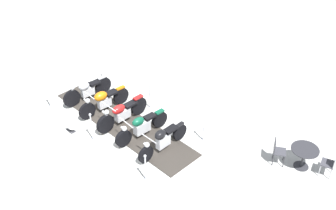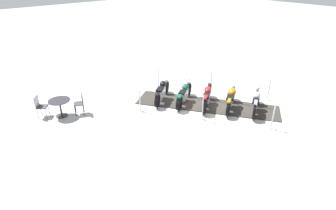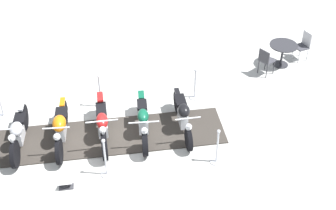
% 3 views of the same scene
% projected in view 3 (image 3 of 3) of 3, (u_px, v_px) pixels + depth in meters
% --- Properties ---
extents(ground_plane, '(80.00, 80.00, 0.00)m').
position_uv_depth(ground_plane, '(104.00, 137.00, 12.83)').
color(ground_plane, silver).
extents(display_platform, '(4.81, 6.21, 0.04)m').
position_uv_depth(display_platform, '(104.00, 137.00, 12.82)').
color(display_platform, '#38332D').
rests_on(display_platform, ground_plane).
extents(motorcycle_chrome, '(1.92, 1.14, 1.03)m').
position_uv_depth(motorcycle_chrome, '(19.00, 133.00, 12.23)').
color(motorcycle_chrome, black).
rests_on(motorcycle_chrome, display_platform).
extents(motorcycle_copper, '(1.97, 1.18, 0.98)m').
position_uv_depth(motorcycle_copper, '(61.00, 128.00, 12.34)').
color(motorcycle_copper, black).
rests_on(motorcycle_copper, display_platform).
extents(motorcycle_maroon, '(1.97, 1.38, 1.04)m').
position_uv_depth(motorcycle_maroon, '(103.00, 124.00, 12.51)').
color(motorcycle_maroon, black).
rests_on(motorcycle_maroon, display_platform).
extents(motorcycle_forest, '(2.01, 1.28, 0.92)m').
position_uv_depth(motorcycle_forest, '(143.00, 121.00, 12.65)').
color(motorcycle_forest, black).
rests_on(motorcycle_forest, display_platform).
extents(motorcycle_black, '(1.89, 1.33, 0.89)m').
position_uv_depth(motorcycle_black, '(183.00, 116.00, 12.76)').
color(motorcycle_black, black).
rests_on(motorcycle_black, display_platform).
extents(stanchion_left_rear, '(0.31, 0.31, 1.01)m').
position_uv_depth(stanchion_left_rear, '(195.00, 88.00, 14.02)').
color(stanchion_left_rear, silver).
rests_on(stanchion_left_rear, ground_plane).
extents(stanchion_left_front, '(0.36, 0.36, 1.09)m').
position_uv_depth(stanchion_left_front, '(1.00, 107.00, 13.34)').
color(stanchion_left_front, silver).
rests_on(stanchion_left_front, ground_plane).
extents(stanchion_left_mid, '(0.30, 0.30, 1.11)m').
position_uv_depth(stanchion_left_mid, '(100.00, 96.00, 13.64)').
color(stanchion_left_mid, silver).
rests_on(stanchion_left_mid, ground_plane).
extents(stanchion_right_mid, '(0.31, 0.31, 1.15)m').
position_uv_depth(stanchion_right_mid, '(106.00, 163.00, 11.53)').
color(stanchion_right_mid, silver).
rests_on(stanchion_right_mid, ground_plane).
extents(stanchion_right_rear, '(0.31, 0.31, 1.07)m').
position_uv_depth(stanchion_right_rear, '(217.00, 151.00, 11.89)').
color(stanchion_right_rear, silver).
rests_on(stanchion_right_rear, ground_plane).
extents(info_placard, '(0.36, 0.40, 0.21)m').
position_uv_depth(info_placard, '(66.00, 185.00, 11.40)').
color(info_placard, '#333338').
rests_on(info_placard, ground_plane).
extents(cafe_table, '(0.89, 0.89, 0.76)m').
position_uv_depth(cafe_table, '(283.00, 50.00, 15.24)').
color(cafe_table, '#2D2D33').
rests_on(cafe_table, ground_plane).
extents(cafe_chair_near_table, '(0.56, 0.56, 0.96)m').
position_uv_depth(cafe_chair_near_table, '(303.00, 44.00, 15.55)').
color(cafe_chair_near_table, '#B7B7BC').
rests_on(cafe_chair_near_table, ground_plane).
extents(cafe_chair_across_table, '(0.53, 0.53, 0.90)m').
position_uv_depth(cafe_chair_across_table, '(266.00, 60.00, 14.85)').
color(cafe_chair_across_table, '#2D2D33').
rests_on(cafe_chair_across_table, ground_plane).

